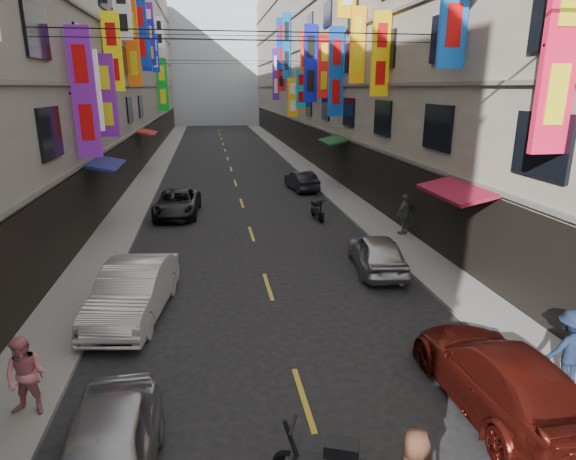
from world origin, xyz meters
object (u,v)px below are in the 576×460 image
object	(u,v)px
scooter_far_right	(317,210)
car_right_near	(500,377)
pedestrian_rfar	(405,214)
pedestrian_rnear	(570,349)
car_right_mid	(377,252)
car_right_far	(301,181)
car_left_far	(177,203)
pedestrian_lfar	(26,377)
car_left_mid	(133,291)

from	to	relation	value
scooter_far_right	car_right_near	distance (m)	14.89
pedestrian_rfar	pedestrian_rnear	bearing A→B (deg)	55.36
car_right_mid	car_right_far	bearing A→B (deg)	-83.22
scooter_far_right	pedestrian_rfar	xyz separation A→B (m)	(3.09, -3.47, 0.57)
car_left_far	pedestrian_rfar	world-z (taller)	pedestrian_rfar
pedestrian_rnear	pedestrian_rfar	distance (m)	11.17
car_right_near	pedestrian_lfar	bearing A→B (deg)	-7.46
car_left_far	car_right_near	world-z (taller)	car_right_near
scooter_far_right	car_right_far	distance (m)	7.06
car_left_mid	car_right_mid	world-z (taller)	car_left_mid
car_left_mid	car_right_mid	xyz separation A→B (m)	(8.00, 2.31, -0.10)
scooter_far_right	pedestrian_lfar	size ratio (longest dim) A/B	1.11
scooter_far_right	car_right_far	xyz separation A→B (m)	(0.56, 7.04, 0.16)
car_right_mid	pedestrian_lfar	bearing A→B (deg)	41.78
car_right_mid	pedestrian_lfar	xyz separation A→B (m)	(-9.40, -6.58, 0.27)
scooter_far_right	car_right_near	world-z (taller)	car_right_near
car_left_mid	car_right_far	bearing A→B (deg)	72.87
car_left_far	pedestrian_rnear	distance (m)	18.78
scooter_far_right	pedestrian_lfar	world-z (taller)	pedestrian_lfar
car_right_near	pedestrian_rfar	size ratio (longest dim) A/B	2.74
car_right_near	pedestrian_lfar	distance (m)	9.31
car_right_near	scooter_far_right	bearing A→B (deg)	-88.66
car_left_far	car_right_mid	size ratio (longest dim) A/B	1.16
car_left_far	car_right_far	world-z (taller)	car_left_far
scooter_far_right	car_left_mid	xyz separation A→B (m)	(-7.44, -9.43, 0.32)
car_right_near	car_right_mid	size ratio (longest dim) A/B	1.25
pedestrian_lfar	pedestrian_rfar	distance (m)	15.71
scooter_far_right	car_right_far	size ratio (longest dim) A/B	0.49
pedestrian_rfar	car_left_mid	bearing A→B (deg)	-0.18
car_right_mid	car_right_far	xyz separation A→B (m)	(0.00, 14.16, -0.06)
car_right_near	car_left_mid	bearing A→B (deg)	-35.01
car_left_mid	car_left_far	size ratio (longest dim) A/B	1.03
car_left_mid	pedestrian_lfar	world-z (taller)	pedestrian_lfar
car_left_mid	car_right_mid	distance (m)	8.33
car_right_near	car_right_mid	bearing A→B (deg)	-91.42
car_left_mid	pedestrian_lfar	size ratio (longest dim) A/B	2.85
pedestrian_rfar	car_right_far	bearing A→B (deg)	-106.21
car_left_mid	car_left_far	world-z (taller)	car_left_mid
pedestrian_lfar	pedestrian_rfar	size ratio (longest dim) A/B	0.92
scooter_far_right	car_right_mid	xyz separation A→B (m)	(0.56, -7.12, 0.22)
car_right_near	pedestrian_lfar	world-z (taller)	pedestrian_lfar
pedestrian_lfar	pedestrian_rnear	size ratio (longest dim) A/B	0.93
pedestrian_rfar	scooter_far_right	bearing A→B (deg)	-78.08
car_right_mid	scooter_far_right	bearing A→B (deg)	-78.72
car_right_near	pedestrian_lfar	xyz separation A→B (m)	(-9.23, 1.18, 0.23)
car_right_far	pedestrian_rnear	size ratio (longest dim) A/B	2.09
car_right_far	scooter_far_right	bearing A→B (deg)	78.48
car_left_mid	pedestrian_rfar	bearing A→B (deg)	38.30
scooter_far_right	car_right_mid	bearing A→B (deg)	89.87
car_left_mid	pedestrian_lfar	xyz separation A→B (m)	(-1.40, -4.27, 0.17)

